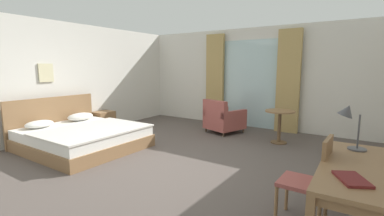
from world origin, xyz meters
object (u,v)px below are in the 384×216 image
Objects in this scene: armchair_by_window at (223,119)px; writing_desk at (357,175)px; closed_book at (352,179)px; desk_lamp at (349,117)px; desk_chair at (312,178)px; bed at (81,136)px; framed_picture at (46,73)px; round_cafe_table at (280,119)px; nightstand at (104,121)px.

writing_desk is at bearing -47.33° from armchair_by_window.
writing_desk is at bearing 58.42° from closed_book.
desk_lamp reaches higher than writing_desk.
writing_desk is 0.66m from desk_lamp.
bed is at bearing 175.41° from desk_chair.
desk_lamp is 5.71m from framed_picture.
writing_desk is 3.88× the size of framed_picture.
bed is at bearing -179.85° from desk_lamp.
closed_book is 0.74× the size of framed_picture.
desk_lamp reaches higher than round_cafe_table.
closed_book is (4.69, -0.88, 0.53)m from bed.
framed_picture is at bearing -179.86° from desk_lamp.
closed_book is 3.76m from round_cafe_table.
desk_chair is at bearing 160.81° from writing_desk.
framed_picture reaches higher than armchair_by_window.
nightstand is at bearing 80.43° from framed_picture.
desk_chair is 5.54m from framed_picture.
round_cafe_table is at bearing 30.84° from framed_picture.
armchair_by_window is 1.43m from round_cafe_table.
armchair_by_window is at bearing 100.97° from closed_book.
framed_picture is (-1.12, -0.00, 1.24)m from bed.
nightstand is 4.29m from round_cafe_table.
framed_picture reaches higher than desk_chair.
round_cafe_table is 1.78× the size of framed_picture.
armchair_by_window is (-2.95, 3.20, -0.34)m from writing_desk.
round_cafe_table is (1.41, -0.16, 0.18)m from armchair_by_window.
bed is 4.40× the size of desk_lamp.
armchair_by_window reaches higher than writing_desk.
writing_desk is 5.90m from framed_picture.
closed_book is 0.42× the size of round_cafe_table.
framed_picture reaches higher than desk_lamp.
closed_book is (0.11, -0.89, -0.32)m from desk_lamp.
desk_chair is 0.95× the size of armchair_by_window.
writing_desk is 5.24× the size of closed_book.
desk_lamp is 0.69× the size of round_cafe_table.
bed is 1.67m from framed_picture.
bed is 2.16× the size of armchair_by_window.
armchair_by_window is at bearing 28.77° from nightstand.
armchair_by_window is at bearing 43.46° from framed_picture.
writing_desk is 2.18× the size of round_cafe_table.
nightstand is 0.51× the size of desk_chair.
armchair_by_window is (-2.93, 3.60, -0.44)m from closed_book.
armchair_by_window is (1.76, 2.72, 0.09)m from bed.
desk_chair is 4.01m from armchair_by_window.
armchair_by_window is (-2.82, 2.71, -0.76)m from desk_lamp.
writing_desk is 3.15× the size of desk_lamp.
bed is 4.66m from desk_lamp.
bed is 2.27× the size of desk_chair.
round_cafe_table is at bearing 85.66° from closed_book.
desk_lamp is at bearing 104.78° from writing_desk.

